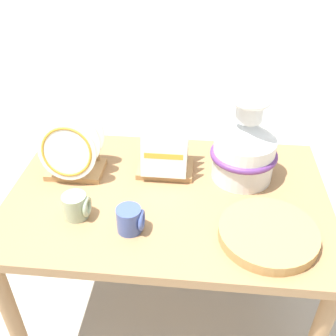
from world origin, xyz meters
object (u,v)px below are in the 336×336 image
object	(u,v)px
wicker_charger_stack	(268,234)
mug_cobalt_glaze	(130,220)
ceramic_vase	(245,147)
dish_rack_square_plates	(165,157)
dish_rack_round_plates	(73,154)
mug_sage_glaze	(77,206)

from	to	relation	value
wicker_charger_stack	mug_cobalt_glaze	distance (m)	0.43
ceramic_vase	mug_cobalt_glaze	world-z (taller)	ceramic_vase
dish_rack_square_plates	dish_rack_round_plates	bearing A→B (deg)	-171.15
dish_rack_round_plates	wicker_charger_stack	size ratio (longest dim) A/B	0.76
dish_rack_square_plates	mug_cobalt_glaze	world-z (taller)	dish_rack_square_plates
wicker_charger_stack	mug_sage_glaze	size ratio (longest dim) A/B	3.56
dish_rack_square_plates	mug_cobalt_glaze	distance (m)	0.34
dish_rack_round_plates	mug_sage_glaze	xyz separation A→B (m)	(0.08, -0.23, -0.05)
wicker_charger_stack	dish_rack_square_plates	bearing A→B (deg)	137.30
mug_cobalt_glaze	dish_rack_round_plates	bearing A→B (deg)	133.36
mug_sage_glaze	ceramic_vase	bearing A→B (deg)	26.80
dish_rack_square_plates	mug_sage_glaze	world-z (taller)	dish_rack_square_plates
ceramic_vase	dish_rack_square_plates	world-z (taller)	ceramic_vase
ceramic_vase	mug_cobalt_glaze	bearing A→B (deg)	-138.29
ceramic_vase	mug_cobalt_glaze	size ratio (longest dim) A/B	3.77
wicker_charger_stack	mug_sage_glaze	xyz separation A→B (m)	(-0.61, 0.04, 0.02)
dish_rack_round_plates	dish_rack_square_plates	distance (m)	0.34
dish_rack_round_plates	mug_cobalt_glaze	world-z (taller)	dish_rack_round_plates
ceramic_vase	wicker_charger_stack	size ratio (longest dim) A/B	1.06
dish_rack_round_plates	wicker_charger_stack	bearing A→B (deg)	-21.55
mug_sage_glaze	mug_cobalt_glaze	bearing A→B (deg)	-13.82
dish_rack_square_plates	mug_sage_glaze	xyz separation A→B (m)	(-0.26, -0.28, -0.02)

